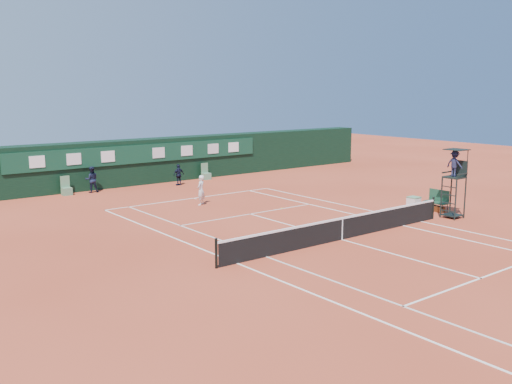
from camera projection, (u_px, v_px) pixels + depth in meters
ground at (342, 240)px, 24.15m from camera, size 90.00×90.00×0.00m
court_lines at (342, 240)px, 24.15m from camera, size 11.05×23.85×0.01m
tennis_net at (342, 228)px, 24.07m from camera, size 12.90×0.10×1.10m
back_wall at (139, 161)px, 38.44m from camera, size 40.00×1.65×3.00m
linesman_chair_left at (67, 190)px, 34.35m from camera, size 0.55×0.50×1.15m
linesman_chair_right at (206, 175)px, 40.40m from camera, size 0.55×0.50×1.15m
umpire_chair at (455, 169)px, 27.84m from camera, size 0.96×0.95×3.42m
player_bench at (437, 199)px, 29.89m from camera, size 0.55×1.20×1.10m
tennis_bag at (437, 209)px, 29.71m from camera, size 0.46×0.83×0.29m
cooler at (414, 203)px, 30.43m from camera, size 0.57×0.57×0.65m
tennis_ball at (282, 208)px, 30.42m from camera, size 0.07×0.07×0.07m
player at (201, 190)px, 31.32m from camera, size 0.72×0.67×1.65m
ball_kid_left at (92, 180)px, 35.15m from camera, size 0.93×0.81×1.62m
ball_kid_right at (179, 175)px, 37.82m from camera, size 0.86×0.44×1.42m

